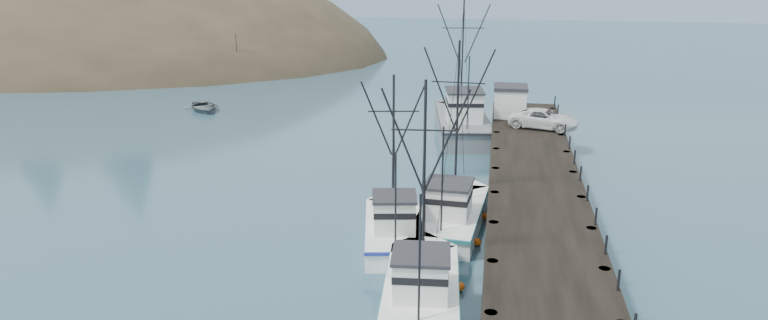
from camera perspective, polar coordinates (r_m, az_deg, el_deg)
ground at (r=35.41m, az=-10.24°, el=-10.57°), size 400.00×400.00×0.00m
pier at (r=47.80m, az=12.37°, el=-1.16°), size 6.00×44.00×2.00m
headland at (r=139.73m, az=-28.97°, el=6.24°), size 134.80×78.00×51.00m
distant_ridge at (r=200.13m, az=9.25°, el=12.01°), size 360.00×40.00×26.00m
distant_ridge_far at (r=221.08m, az=-4.10°, el=12.62°), size 180.00×25.00×18.00m
moored_sailboats at (r=98.42m, az=-16.27°, el=6.93°), size 17.79×16.10×6.35m
trawler_near at (r=33.36m, az=3.15°, el=-10.53°), size 4.22×10.87×11.04m
trawler_mid at (r=40.10m, az=0.80°, el=-5.62°), size 4.73×9.96×9.99m
trawler_far at (r=42.49m, az=5.67°, el=-4.38°), size 4.48×11.39×11.59m
work_vessel at (r=63.83m, az=6.48°, el=3.22°), size 6.14×14.98×12.56m
pier_shed at (r=62.85m, az=10.47°, el=4.88°), size 3.00×3.20×2.80m
pickup_truck at (r=59.13m, az=13.16°, el=3.36°), size 6.29×4.10×1.61m
motorboat at (r=75.97m, az=-14.78°, el=4.02°), size 6.16×6.55×1.10m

